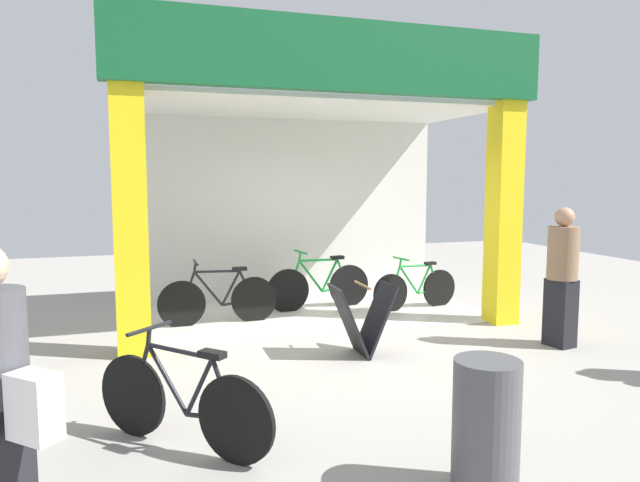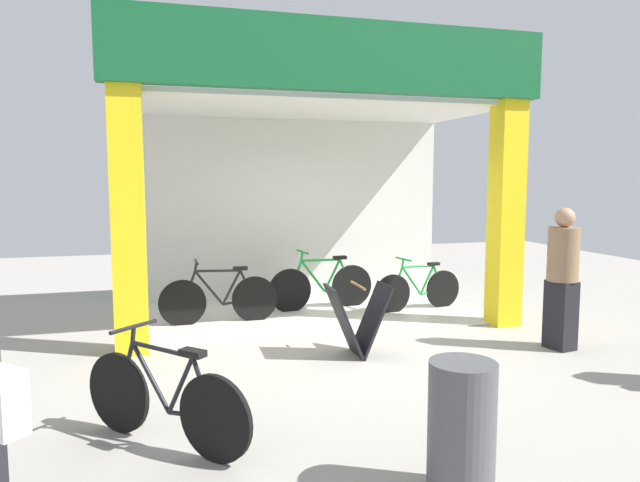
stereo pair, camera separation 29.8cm
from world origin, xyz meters
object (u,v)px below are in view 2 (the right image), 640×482
at_px(bicycle_inside_1, 220,298).
at_px(bicycle_parked_0, 165,400).
at_px(bicycle_inside_0, 322,286).
at_px(pedestrian_0, 562,276).
at_px(trash_bin, 462,429).
at_px(sandwich_board_sign, 358,320).
at_px(bicycle_inside_2, 419,289).

relative_size(bicycle_inside_1, bicycle_parked_0, 1.36).
height_order(bicycle_inside_0, pedestrian_0, pedestrian_0).
bearing_deg(pedestrian_0, bicycle_inside_1, 148.80).
bearing_deg(trash_bin, bicycle_inside_0, 83.63).
bearing_deg(bicycle_inside_0, bicycle_inside_1, -163.62).
relative_size(bicycle_inside_0, sandwich_board_sign, 2.04).
bearing_deg(bicycle_inside_0, bicycle_inside_2, -18.23).
distance_m(bicycle_inside_2, sandwich_board_sign, 2.47).
bearing_deg(bicycle_inside_2, bicycle_inside_0, 161.77).
height_order(bicycle_inside_1, trash_bin, bicycle_inside_1).
relative_size(bicycle_inside_0, trash_bin, 1.93).
xyz_separation_m(bicycle_inside_0, bicycle_inside_1, (-1.59, -0.47, -0.01)).
height_order(bicycle_inside_1, bicycle_parked_0, bicycle_inside_1).
distance_m(bicycle_inside_1, bicycle_parked_0, 3.68).
bearing_deg(bicycle_inside_2, bicycle_parked_0, -136.15).
xyz_separation_m(bicycle_inside_1, sandwich_board_sign, (1.35, -1.85, 0.05)).
xyz_separation_m(bicycle_inside_1, bicycle_parked_0, (-0.78, -3.60, -0.00)).
relative_size(bicycle_inside_0, bicycle_inside_2, 1.13).
xyz_separation_m(bicycle_inside_0, bicycle_inside_2, (1.39, -0.46, -0.04)).
bearing_deg(sandwich_board_sign, pedestrian_0, -9.59).
distance_m(bicycle_inside_0, bicycle_inside_2, 1.46).
bearing_deg(bicycle_inside_1, trash_bin, -78.22).
relative_size(pedestrian_0, trash_bin, 1.92).
height_order(bicycle_inside_0, bicycle_inside_1, bicycle_inside_0).
relative_size(bicycle_inside_0, bicycle_inside_1, 1.03).
distance_m(bicycle_inside_0, sandwich_board_sign, 2.33).
relative_size(bicycle_inside_2, sandwich_board_sign, 1.80).
height_order(bicycle_inside_2, bicycle_parked_0, bicycle_parked_0).
distance_m(bicycle_inside_0, bicycle_inside_1, 1.66).
distance_m(bicycle_inside_0, pedestrian_0, 3.49).
xyz_separation_m(bicycle_inside_1, bicycle_inside_2, (2.98, 0.01, -0.03)).
bearing_deg(trash_bin, bicycle_parked_0, 146.07).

